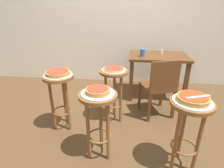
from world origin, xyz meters
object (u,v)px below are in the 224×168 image
Objects in this scene: stool_rear at (114,85)px; wooden_chair at (160,86)px; pizza_foreground at (193,98)px; stool_middle at (99,112)px; pizza_middle at (98,90)px; serving_plate_rear at (114,70)px; stool_leftside at (60,90)px; pizza_rear at (114,69)px; serving_plate_foreground at (193,101)px; cup_near_edge at (142,53)px; condiment_shaker at (162,52)px; serving_plate_middle at (98,93)px; serving_plate_leftside at (58,75)px; stool_foreground at (189,121)px; pizza_server_knife at (198,97)px; pizza_leftside at (58,73)px; dining_table at (157,62)px.

wooden_chair is (0.62, 0.15, -0.06)m from stool_rear.
pizza_foreground is 0.37× the size of stool_middle.
serving_plate_rear is at bearing 83.03° from pizza_middle.
pizza_rear is at bearing 21.41° from stool_leftside.
serving_plate_foreground is 1.09× the size of serving_plate_rear.
pizza_foreground is 0.37× the size of stool_rear.
pizza_foreground is 0.87× the size of serving_plate_rear.
condiment_shaker is at bearing 26.62° from cup_near_edge.
pizza_middle is 0.85× the size of pizza_rear.
condiment_shaker is (0.72, 0.91, 0.24)m from stool_rear.
serving_plate_middle is at bearing -129.98° from wooden_chair.
serving_plate_leftside is (-0.55, 0.44, 0.20)m from stool_middle.
pizza_rear is (0.08, 0.68, -0.01)m from pizza_middle.
serving_plate_rear reaches higher than stool_foreground.
stool_leftside is at bearing -158.59° from serving_plate_rear.
condiment_shaker is 1.68m from pizza_server_knife.
stool_leftside is at bearing 180.00° from pizza_leftside.
stool_rear is at bearing 21.41° from stool_leftside.
pizza_foreground is 1.48m from stool_leftside.
stool_foreground is 3.28× the size of pizza_server_knife.
pizza_server_knife is (0.77, -0.78, 0.26)m from stool_rear.
pizza_rear is at bearing -118.05° from cup_near_edge.
serving_plate_leftside reaches higher than stool_foreground.
serving_plate_middle is 0.94× the size of serving_plate_leftside.
dining_table is at bearing 51.85° from stool_rear.
dining_table reaches higher than stool_foreground.
dining_table is 0.71m from wooden_chair.
pizza_rear is at bearing 134.38° from stool_foreground.
stool_leftside is (-0.55, 0.44, 0.00)m from stool_middle.
dining_table is 12.21× the size of condiment_shaker.
pizza_middle is 1.13m from wooden_chair.
wooden_chair is (0.22, -0.59, -0.32)m from cup_near_edge.
serving_plate_foreground is at bearing -45.62° from stool_rear.
stool_rear is (0.08, 0.68, -0.23)m from pizza_middle.
cup_near_edge reaches higher than pizza_foreground.
serving_plate_middle is 1.11× the size of pizza_leftside.
serving_plate_foreground is 1.17× the size of pizza_leftside.
pizza_foreground is 0.99× the size of pizza_rear.
stool_leftside is (-1.37, 0.51, -0.23)m from pizza_foreground.
serving_plate_foreground is at bearing -5.01° from serving_plate_middle.
pizza_leftside is 3.61× the size of condiment_shaker.
dining_table is at bearing 40.10° from pizza_leftside.
stool_foreground is at bearing -45.62° from serving_plate_rear.
dining_table is (-0.08, 1.60, -0.15)m from pizza_foreground.
serving_plate_middle reaches higher than stool_rear.
serving_plate_foreground is 0.34× the size of dining_table.
pizza_rear is 1.09m from pizza_server_knife.
serving_plate_middle is 1.03× the size of serving_plate_rear.
serving_plate_rear is (-0.74, 0.76, 0.00)m from serving_plate_foreground.
pizza_server_knife is at bearing -6.17° from serving_plate_middle.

